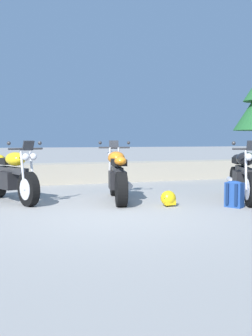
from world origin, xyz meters
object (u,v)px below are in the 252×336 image
object	(u,v)px
motorcycle_orange_centre	(117,176)
rider_helmet	(168,198)
motorcycle_black_far_right	(243,176)
motorcycle_yellow_near_left	(12,177)
rider_backpack	(235,194)

from	to	relation	value
motorcycle_orange_centre	rider_helmet	distance (m)	1.21
motorcycle_orange_centre	motorcycle_black_far_right	world-z (taller)	same
motorcycle_orange_centre	rider_helmet	bearing A→B (deg)	-55.78
motorcycle_yellow_near_left	motorcycle_black_far_right	distance (m)	4.49
rider_backpack	rider_helmet	bearing A→B (deg)	154.38
rider_backpack	motorcycle_orange_centre	bearing A→B (deg)	139.30
motorcycle_orange_centre	motorcycle_yellow_near_left	bearing A→B (deg)	164.92
motorcycle_yellow_near_left	rider_backpack	size ratio (longest dim) A/B	4.22
motorcycle_black_far_right	rider_helmet	size ratio (longest dim) A/B	6.90
motorcycle_orange_centre	rider_helmet	xyz separation A→B (m)	(0.65, -0.96, -0.35)
motorcycle_orange_centre	motorcycle_black_far_right	distance (m)	2.46
motorcycle_yellow_near_left	motorcycle_orange_centre	size ratio (longest dim) A/B	0.97
motorcycle_yellow_near_left	rider_helmet	bearing A→B (deg)	-29.62
motorcycle_yellow_near_left	rider_helmet	xyz separation A→B (m)	(2.61, -1.49, -0.35)
motorcycle_orange_centre	rider_backpack	distance (m)	2.25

